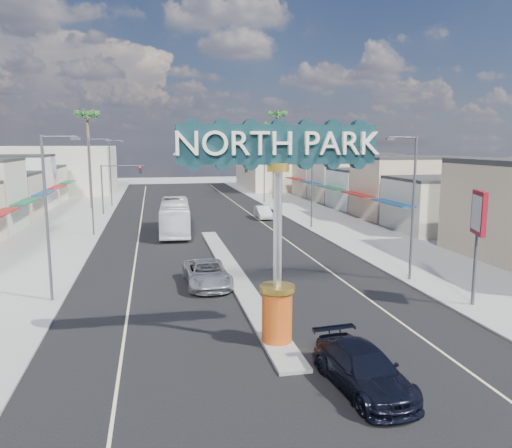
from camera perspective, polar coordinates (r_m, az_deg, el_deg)
name	(u,v)px	position (r m, az deg, el deg)	size (l,w,h in m)	color
ground	(207,232)	(48.82, -5.59, -0.91)	(160.00, 160.00, 0.00)	gray
road	(207,232)	(48.82, -5.59, -0.91)	(20.00, 120.00, 0.01)	black
median_island	(233,272)	(33.30, -2.64, -5.54)	(1.30, 30.00, 0.16)	gray
sidewalk_left	(55,237)	(49.38, -21.97, -1.36)	(8.00, 120.00, 0.12)	gray
sidewalk_right	(343,227)	(52.14, 9.89, -0.29)	(8.00, 120.00, 0.12)	gray
storefront_row_right	(379,186)	(67.60, 13.84, 4.25)	(12.00, 42.00, 6.00)	#B7B29E
backdrop_far_left	(54,169)	(94.46, -22.13, 5.79)	(20.00, 20.00, 8.00)	#B7B29E
backdrop_far_right	(296,167)	(96.76, 4.59, 6.51)	(20.00, 20.00, 8.00)	beige
gateway_sign	(278,208)	(20.58, 2.52, 1.86)	(8.20, 1.50, 9.15)	#BE3C0E
traffic_signal_left	(118,179)	(62.09, -15.55, 4.94)	(5.09, 0.45, 6.00)	#47474C
traffic_signal_right	(267,177)	(63.55, 1.28, 5.36)	(5.09, 0.45, 6.00)	#47474C
streetlight_l_near	(49,210)	(28.54, -22.53, 1.49)	(2.03, 0.22, 9.00)	#47474C
streetlight_l_mid	(93,182)	(48.24, -18.15, 4.62)	(2.03, 0.22, 9.00)	#47474C
streetlight_l_far	(112,169)	(70.10, -16.17, 6.02)	(2.03, 0.22, 9.00)	#47474C
streetlight_r_near	(411,201)	(31.99, 17.29, 2.54)	(2.03, 0.22, 9.00)	#47474C
streetlight_r_mid	(311,178)	(50.36, 6.25, 5.20)	(2.03, 0.22, 9.00)	#47474C
streetlight_r_far	(263,168)	(71.58, 0.82, 6.44)	(2.03, 0.22, 9.00)	#47474C
palm_left_far	(87,120)	(68.34, -18.73, 11.22)	(2.60, 2.60, 13.10)	brown
palm_right_mid	(274,129)	(76.00, 2.09, 10.77)	(2.60, 2.60, 12.10)	brown
palm_right_far	(277,119)	(82.36, 2.47, 11.89)	(2.60, 2.60, 14.10)	brown
suv_left	(207,274)	(30.44, -5.63, -5.67)	(2.52, 5.47, 1.52)	#A8A8AD
suv_right	(363,369)	(18.56, 12.19, -15.91)	(2.09, 5.13, 1.49)	black
car_parked_right	(263,212)	(57.12, 0.79, 1.34)	(1.52, 4.37, 1.44)	silver
city_bus	(175,217)	(48.51, -9.26, 0.84)	(2.65, 11.34, 3.16)	white
bank_pylon_sign	(478,219)	(28.11, 24.07, 0.49)	(0.84, 1.86, 6.04)	#47474C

